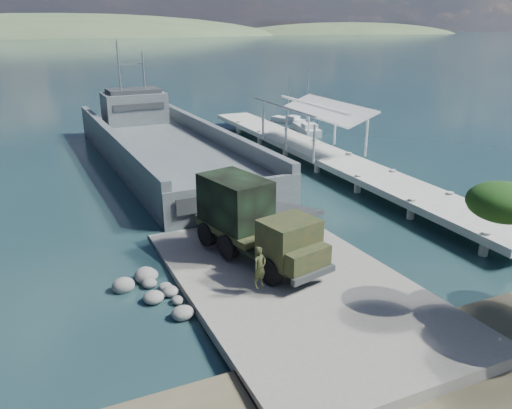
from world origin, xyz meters
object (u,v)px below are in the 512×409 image
at_px(landing_craft, 165,152).
at_px(sailboat_far, 289,120).
at_px(soldier, 260,275).
at_px(military_truck, 252,221).
at_px(pier, 317,146).
at_px(sailboat_near, 307,130).

height_order(landing_craft, sailboat_far, landing_craft).
bearing_deg(sailboat_far, soldier, -140.12).
bearing_deg(military_truck, pier, 36.50).
height_order(pier, sailboat_far, sailboat_far).
bearing_deg(sailboat_near, sailboat_far, 93.66).
bearing_deg(soldier, sailboat_near, 36.81).
distance_m(landing_craft, sailboat_far, 23.33).
xyz_separation_m(pier, sailboat_near, (5.76, 12.04, -1.21)).
height_order(landing_craft, military_truck, landing_craft).
bearing_deg(sailboat_far, military_truck, -141.16).
bearing_deg(landing_craft, military_truck, -94.87).
bearing_deg(landing_craft, sailboat_near, 16.39).
bearing_deg(landing_craft, pier, -26.72).
bearing_deg(pier, military_truck, -129.65).
height_order(pier, sailboat_near, sailboat_near).
height_order(pier, military_truck, pier).
distance_m(soldier, sailboat_near, 38.53).
bearing_deg(sailboat_near, military_truck, -111.96).
height_order(sailboat_near, sailboat_far, sailboat_near).
xyz_separation_m(landing_craft, soldier, (-2.29, -26.16, 0.55)).
bearing_deg(pier, sailboat_near, 64.44).
height_order(landing_craft, sailboat_near, landing_craft).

